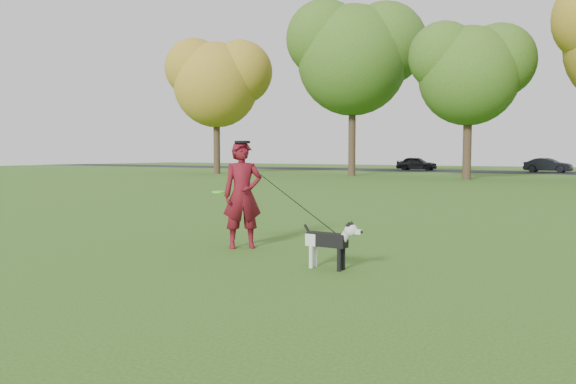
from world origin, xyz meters
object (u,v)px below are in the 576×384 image
Objects in this scene: dog at (332,239)px; car_mid at (548,165)px; man at (243,195)px; car_left at (417,164)px.

car_mid is at bearing 93.75° from dog.
man reaches higher than dog.
car_mid is (-2.67, 40.72, 0.17)m from dog.
car_mid is (10.43, 0.00, -0.03)m from car_left.
man is 41.51m from car_left.
man is at bearing -167.48° from car_left.
man is 1.97× the size of dog.
car_left is at bearing 60.49° from man.
car_left is (-13.11, 40.72, 0.20)m from dog.
car_mid is (-0.68, 40.00, -0.28)m from man.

